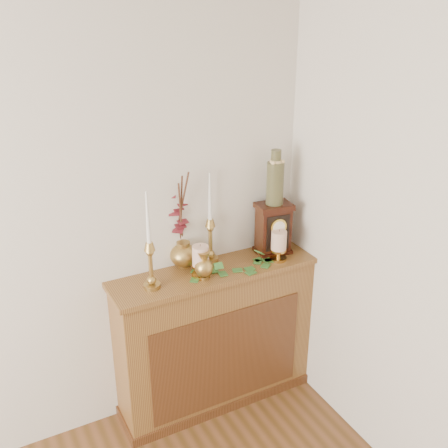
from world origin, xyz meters
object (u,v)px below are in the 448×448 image
bud_vase (204,265)px  mantel_clock (273,229)px  candlestick_left (150,258)px  ceramic_vase (275,180)px  candlestick_center (210,233)px  ginger_jar (179,223)px

bud_vase → mantel_clock: bearing=11.6°
candlestick_left → bud_vase: candlestick_left is taller
mantel_clock → ceramic_vase: ceramic_vase is taller
candlestick_center → mantel_clock: size_ratio=1.73×
mantel_clock → candlestick_left: bearing=-168.5°
candlestick_left → mantel_clock: bearing=4.4°
ginger_jar → ceramic_vase: size_ratio=1.80×
candlestick_left → candlestick_center: 0.44m
bud_vase → ceramic_vase: size_ratio=0.52×
candlestick_left → ginger_jar: bearing=36.5°
candlestick_left → mantel_clock: size_ratio=1.73×
bud_vase → ceramic_vase: 0.65m
candlestick_center → candlestick_left: bearing=-162.3°
candlestick_center → ceramic_vase: 0.49m
mantel_clock → ceramic_vase: 0.31m
candlestick_left → bud_vase: 0.31m
candlestick_center → mantel_clock: bearing=-10.5°
candlestick_center → ceramic_vase: size_ratio=1.67×
ceramic_vase → bud_vase: bearing=-168.1°
candlestick_center → mantel_clock: candlestick_center is taller
bud_vase → ginger_jar: 0.29m
candlestick_left → mantel_clock: candlestick_left is taller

